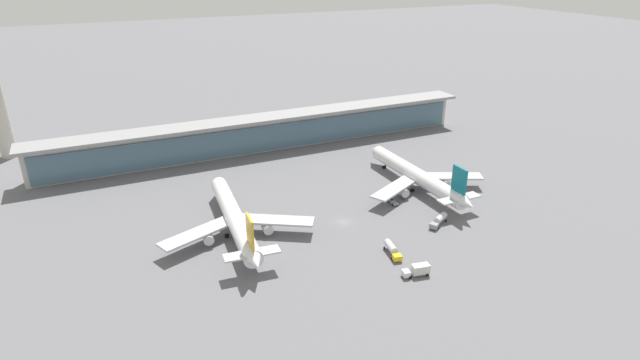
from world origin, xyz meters
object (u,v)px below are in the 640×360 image
service_truck_under_wing_grey (439,220)px  safety_cone_alpha (250,264)px  service_truck_by_tail_grey (393,201)px  airliner_centre_stand (418,176)px  service_truck_near_nose_yellow (392,249)px  service_truck_mid_apron_white (418,270)px  airliner_left_stand (235,219)px

service_truck_under_wing_grey → safety_cone_alpha: size_ratio=12.32×
service_truck_under_wing_grey → service_truck_by_tail_grey: (-5.08, 19.01, -0.90)m
airliner_centre_stand → safety_cone_alpha: (-70.21, -22.91, -4.79)m
safety_cone_alpha → service_truck_near_nose_yellow: bearing=-16.6°
airliner_centre_stand → service_truck_mid_apron_white: bearing=-124.4°
service_truck_near_nose_yellow → service_truck_under_wing_grey: bearing=21.1°
service_truck_mid_apron_white → service_truck_by_tail_grey: service_truck_mid_apron_white is taller
service_truck_under_wing_grey → service_truck_by_tail_grey: 19.70m
service_truck_by_tail_grey → service_truck_under_wing_grey: bearing=-75.0°
safety_cone_alpha → service_truck_mid_apron_white: bearing=-31.0°
service_truck_near_nose_yellow → service_truck_by_tail_grey: service_truck_near_nose_yellow is taller
airliner_left_stand → airliner_centre_stand: same height
service_truck_near_nose_yellow → service_truck_mid_apron_white: (0.47, -11.83, -0.02)m
safety_cone_alpha → service_truck_under_wing_grey: bearing=-2.4°
airliner_left_stand → service_truck_near_nose_yellow: airliner_left_stand is taller
airliner_left_stand → service_truck_mid_apron_white: 56.18m
airliner_centre_stand → safety_cone_alpha: 74.01m
airliner_centre_stand → service_truck_near_nose_yellow: airliner_centre_stand is taller
airliner_centre_stand → service_truck_by_tail_grey: 16.30m
service_truck_near_nose_yellow → safety_cone_alpha: size_ratio=12.65×
service_truck_near_nose_yellow → service_truck_mid_apron_white: 11.84m
service_truck_near_nose_yellow → service_truck_by_tail_grey: size_ratio=1.28×
service_truck_near_nose_yellow → service_truck_mid_apron_white: bearing=-87.7°
airliner_centre_stand → safety_cone_alpha: size_ratio=86.90×
airliner_centre_stand → service_truck_near_nose_yellow: size_ratio=6.87×
airliner_left_stand → service_truck_under_wing_grey: airliner_left_stand is taller
airliner_left_stand → safety_cone_alpha: size_ratio=87.10×
service_truck_under_wing_grey → service_truck_mid_apron_white: size_ratio=1.14×
service_truck_under_wing_grey → service_truck_by_tail_grey: bearing=105.0°
airliner_left_stand → airliner_centre_stand: size_ratio=1.00×
service_truck_near_nose_yellow → service_truck_under_wing_grey: size_ratio=1.03×
service_truck_mid_apron_white → safety_cone_alpha: 45.08m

